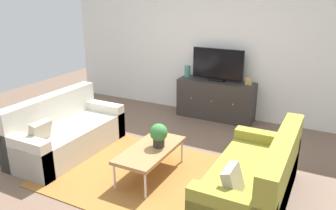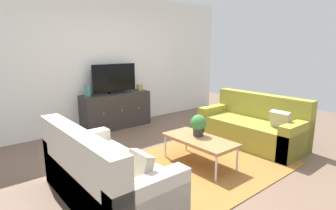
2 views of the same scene
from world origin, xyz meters
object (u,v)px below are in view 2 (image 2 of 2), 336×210
potted_plant (198,124)px  glass_vase (88,91)px  couch_right_side (254,127)px  tv_console (116,110)px  flat_screen_tv (114,79)px  mantel_clock (140,87)px  couch_left_side (101,177)px  coffee_table (199,140)px

potted_plant → glass_vase: (-0.64, 2.29, 0.27)m
couch_right_side → tv_console: couch_right_side is taller
potted_plant → tv_console: 2.30m
couch_right_side → glass_vase: 3.12m
glass_vase → flat_screen_tv: bearing=1.9°
glass_vase → mantel_clock: 1.19m
couch_left_side → couch_right_side: size_ratio=1.00×
potted_plant → coffee_table: bearing=-126.8°
potted_plant → mantel_clock: 2.37m
mantel_clock → flat_screen_tv: bearing=178.1°
couch_left_side → coffee_table: bearing=-0.5°
potted_plant → flat_screen_tv: 2.36m
flat_screen_tv → mantel_clock: flat_screen_tv is taller
coffee_table → glass_vase: glass_vase is taller
flat_screen_tv → potted_plant: bearing=-88.8°
couch_left_side → mantel_clock: size_ratio=13.37×
potted_plant → flat_screen_tv: (-0.05, 2.31, 0.45)m
couch_right_side → couch_left_side: bearing=180.0°
potted_plant → mantel_clock: bearing=76.7°
tv_console → flat_screen_tv: flat_screen_tv is taller
couch_left_side → potted_plant: bearing=3.0°
glass_vase → mantel_clock: (1.19, 0.00, -0.05)m
couch_right_side → flat_screen_tv: size_ratio=1.82×
coffee_table → flat_screen_tv: size_ratio=1.12×
coffee_table → glass_vase: bearing=103.5°
glass_vase → coffee_table: bearing=-76.5°
couch_left_side → coffee_table: 1.50m
tv_console → glass_vase: (-0.59, 0.00, 0.47)m
couch_left_side → couch_right_side: 2.87m
coffee_table → potted_plant: bearing=53.2°
potted_plant → glass_vase: bearing=105.7°
tv_console → mantel_clock: mantel_clock is taller
couch_right_side → mantel_clock: 2.54m
glass_vase → mantel_clock: glass_vase is taller
potted_plant → glass_vase: size_ratio=1.37×
coffee_table → mantel_clock: (0.61, 2.39, 0.43)m
couch_right_side → coffee_table: couch_right_side is taller
tv_console → mantel_clock: bearing=0.0°
couch_left_side → couch_right_side: bearing=0.0°
coffee_table → tv_console: tv_console is taller
couch_left_side → potted_plant: size_ratio=5.58×
flat_screen_tv → mantel_clock: 0.64m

